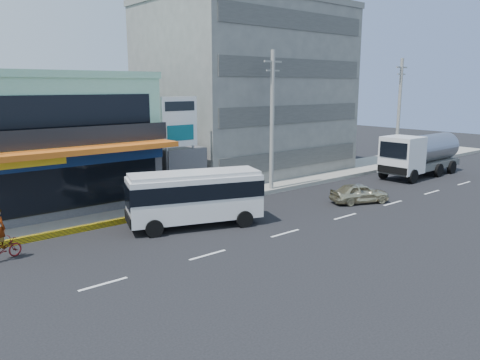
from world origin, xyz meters
The scene contains 13 objects.
ground centered at (0.00, 0.00, 0.00)m, with size 120.00×120.00×0.00m, color black.
sidewalk centered at (5.00, 9.50, 0.15)m, with size 70.00×5.00×0.30m, color gray.
shop_building centered at (-8.00, 13.95, 4.00)m, with size 12.40×11.70×8.00m.
concrete_building centered at (10.00, 15.00, 7.00)m, with size 16.00×12.00×14.00m, color gray.
gap_structure centered at (0.00, 12.00, 1.75)m, with size 3.00×6.00×3.50m, color #3F3F44.
satellite_dish centered at (0.00, 11.00, 3.58)m, with size 1.50×1.50×0.15m, color slate.
billboard centered at (-0.50, 9.20, 4.93)m, with size 2.60×0.18×6.90m.
utility_pole_near centered at (6.00, 7.40, 5.15)m, with size 1.60×0.30×10.00m.
utility_pole_far centered at (22.00, 7.40, 5.15)m, with size 1.60×0.30×10.00m.
minibus centered at (-2.89, 4.06, 1.80)m, with size 7.57×4.55×3.02m.
sedan centered at (8.39, 1.50, 0.66)m, with size 1.56×3.88×1.32m, color beige.
tanker_truck centered at (19.98, 3.94, 1.91)m, with size 9.10×3.09×3.56m.
motorcycle_rider centered at (-12.36, 5.24, 0.78)m, with size 1.96×1.25×2.38m.
Camera 1 is at (-16.78, -16.49, 7.58)m, focal length 35.00 mm.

